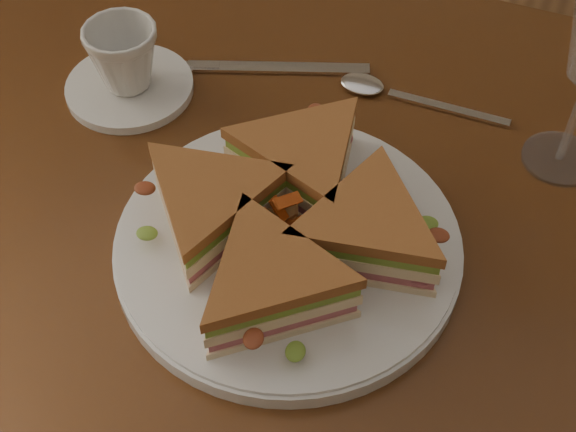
% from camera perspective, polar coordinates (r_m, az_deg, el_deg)
% --- Properties ---
extents(table, '(1.20, 0.80, 0.75)m').
position_cam_1_polar(table, '(0.84, -1.13, -3.61)').
color(table, '#391D0D').
rests_on(table, ground).
extents(plate, '(0.31, 0.31, 0.02)m').
position_cam_1_polar(plate, '(0.72, 0.00, -2.13)').
color(plate, silver).
rests_on(plate, table).
extents(sandwich_wedges, '(0.31, 0.31, 0.06)m').
position_cam_1_polar(sandwich_wedges, '(0.69, 0.00, -0.26)').
color(sandwich_wedges, '#FBE4BA').
rests_on(sandwich_wedges, plate).
extents(crisps_mound, '(0.09, 0.09, 0.05)m').
position_cam_1_polar(crisps_mound, '(0.69, 0.00, -0.47)').
color(crisps_mound, '#CD511A').
rests_on(crisps_mound, plate).
extents(spoon, '(0.18, 0.03, 0.01)m').
position_cam_1_polar(spoon, '(0.87, 6.74, 8.86)').
color(spoon, silver).
rests_on(spoon, table).
extents(knife, '(0.21, 0.09, 0.00)m').
position_cam_1_polar(knife, '(0.90, -1.64, 10.46)').
color(knife, silver).
rests_on(knife, table).
extents(saucer, '(0.14, 0.14, 0.01)m').
position_cam_1_polar(saucer, '(0.88, -11.19, 8.98)').
color(saucer, silver).
rests_on(saucer, table).
extents(coffee_cup, '(0.08, 0.08, 0.07)m').
position_cam_1_polar(coffee_cup, '(0.86, -11.60, 11.00)').
color(coffee_cup, silver).
rests_on(coffee_cup, saucer).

